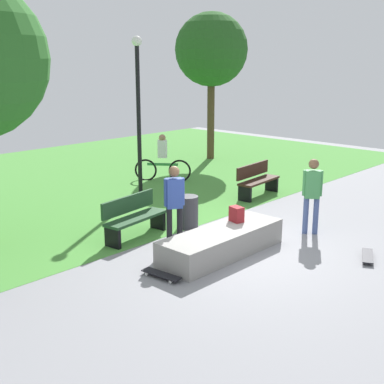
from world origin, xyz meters
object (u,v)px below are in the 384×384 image
at_px(concrete_ledge, 222,242).
at_px(tree_broad_elm, 211,50).
at_px(skateboard_spare, 161,274).
at_px(skater_performing_trick, 312,191).
at_px(skateboard_by_ledge, 368,256).
at_px(park_bench_far_right, 257,179).
at_px(cyclist_on_bicycle, 163,161).
at_px(backpack_on_ledge, 237,214).
at_px(trash_bin, 188,212).
at_px(skater_watching, 174,200).
at_px(lamp_post, 138,101).
at_px(park_bench_by_oak, 134,216).

xyz_separation_m(concrete_ledge, tree_broad_elm, (7.54, 6.94, 3.85)).
xyz_separation_m(skateboard_spare, tree_broad_elm, (9.15, 6.89, 4.04)).
xyz_separation_m(skater_performing_trick, skateboard_by_ledge, (-0.56, -1.62, -0.92)).
relative_size(park_bench_far_right, cyclist_on_bicycle, 1.08).
relative_size(park_bench_far_right, tree_broad_elm, 0.30).
relative_size(skater_performing_trick, tree_broad_elm, 0.31).
bearing_deg(skateboard_spare, backpack_on_ledge, 2.36).
distance_m(tree_broad_elm, trash_bin, 9.38).
bearing_deg(tree_broad_elm, skateboard_by_ledge, -122.24).
relative_size(skater_watching, skateboard_by_ledge, 2.10).
bearing_deg(skater_performing_trick, lamp_post, 92.41).
xyz_separation_m(skateboard_by_ledge, tree_broad_elm, (5.78, 9.17, 4.04)).
distance_m(skateboard_spare, park_bench_far_right, 6.18).
bearing_deg(concrete_ledge, lamp_post, 66.72).
relative_size(park_bench_far_right, lamp_post, 0.37).
distance_m(skateboard_spare, trash_bin, 2.87).
xyz_separation_m(concrete_ledge, backpack_on_ledge, (0.62, 0.14, 0.41)).
distance_m(backpack_on_ledge, park_bench_far_right, 4.11).
bearing_deg(park_bench_far_right, concrete_ledge, -151.93).
relative_size(backpack_on_ledge, trash_bin, 0.43).
relative_size(trash_bin, cyclist_on_bicycle, 0.49).
distance_m(concrete_ledge, backpack_on_ledge, 0.76).
bearing_deg(cyclist_on_bicycle, backpack_on_ledge, -119.11).
relative_size(skater_performing_trick, skateboard_spare, 2.07).
height_order(skateboard_spare, park_bench_far_right, park_bench_far_right).
bearing_deg(park_bench_far_right, park_bench_by_oak, -177.99).
distance_m(skateboard_by_ledge, park_bench_far_right, 5.07).
bearing_deg(park_bench_by_oak, skateboard_by_ledge, -61.79).
bearing_deg(backpack_on_ledge, park_bench_by_oak, 43.91).
bearing_deg(tree_broad_elm, skater_performing_trick, -124.65).
bearing_deg(skater_watching, park_bench_far_right, 14.89).
bearing_deg(lamp_post, tree_broad_elm, 20.96).
xyz_separation_m(concrete_ledge, park_bench_far_right, (4.16, 2.22, 0.23)).
bearing_deg(lamp_post, trash_bin, -112.75).
xyz_separation_m(skateboard_by_ledge, skateboard_spare, (-3.37, 2.27, 0.00)).
height_order(concrete_ledge, trash_bin, trash_bin).
height_order(skateboard_by_ledge, lamp_post, lamp_post).
height_order(skateboard_spare, tree_broad_elm, tree_broad_elm).
bearing_deg(skateboard_spare, skater_watching, 36.88).
distance_m(park_bench_far_right, lamp_post, 3.99).
bearing_deg(backpack_on_ledge, tree_broad_elm, -32.76).
bearing_deg(skater_performing_trick, concrete_ledge, 165.27).
distance_m(park_bench_by_oak, cyclist_on_bicycle, 5.43).
distance_m(concrete_ledge, park_bench_by_oak, 2.13).
bearing_deg(lamp_post, skateboard_spare, -127.61).
xyz_separation_m(tree_broad_elm, trash_bin, (-6.79, -5.29, -3.73)).
distance_m(skateboard_by_ledge, lamp_post, 7.55).
height_order(concrete_ledge, lamp_post, lamp_post).
height_order(trash_bin, cyclist_on_bicycle, cyclist_on_bicycle).
height_order(tree_broad_elm, trash_bin, tree_broad_elm).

